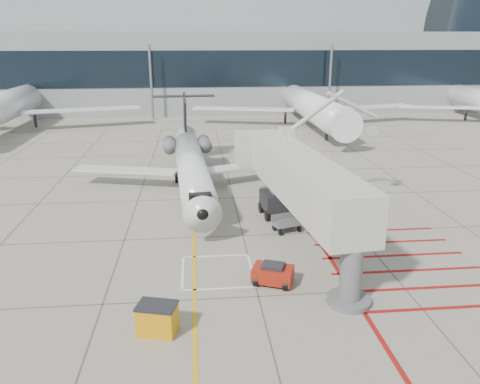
{
  "coord_description": "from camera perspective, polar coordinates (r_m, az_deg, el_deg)",
  "views": [
    {
      "loc": [
        -3.03,
        -25.36,
        12.85
      ],
      "look_at": [
        0.0,
        6.0,
        2.5
      ],
      "focal_mm": 35.0,
      "sensor_mm": 36.0,
      "label": 1
    }
  ],
  "objects": [
    {
      "name": "cone_side",
      "position": [
        35.59,
        3.92,
        -2.55
      ],
      "size": [
        0.4,
        0.4,
        0.55
      ],
      "primitive_type": "cone",
      "color": "#FB5D0D",
      "rests_on": "ground_plane"
    },
    {
      "name": "cone_nose",
      "position": [
        33.59,
        -4.9,
        -3.89
      ],
      "size": [
        0.38,
        0.38,
        0.53
      ],
      "primitive_type": "cone",
      "color": "#FF5B0D",
      "rests_on": "ground_plane"
    },
    {
      "name": "terminal_glass_band",
      "position": [
        82.49,
        3.7,
        14.78
      ],
      "size": [
        180.0,
        0.1,
        6.0
      ],
      "primitive_type": "cube",
      "color": "black",
      "rests_on": "ground_plane"
    },
    {
      "name": "regional_jet",
      "position": [
        38.91,
        -5.8,
        4.35
      ],
      "size": [
        23.43,
        28.76,
        7.21
      ],
      "primitive_type": null,
      "rotation": [
        0.0,
        0.0,
        0.06
      ],
      "color": "silver",
      "rests_on": "ground_plane"
    },
    {
      "name": "terminal_building",
      "position": [
        96.42,
        2.34,
        14.69
      ],
      "size": [
        180.0,
        28.0,
        14.0
      ],
      "primitive_type": "cube",
      "color": "gray",
      "rests_on": "ground_plane"
    },
    {
      "name": "bg_aircraft_c",
      "position": [
        73.75,
        8.24,
        12.57
      ],
      "size": [
        35.16,
        39.07,
        11.72
      ],
      "primitive_type": null,
      "color": "silver",
      "rests_on": "ground_plane"
    },
    {
      "name": "pushback_tug",
      "position": [
        26.03,
        4.03,
        -9.85
      ],
      "size": [
        2.51,
        2.06,
        1.26
      ],
      "primitive_type": null,
      "rotation": [
        0.0,
        0.0,
        -0.38
      ],
      "color": "#A01E0F",
      "rests_on": "ground_plane"
    },
    {
      "name": "ground_power_unit",
      "position": [
        34.19,
        12.93,
        -2.75
      ],
      "size": [
        2.58,
        1.95,
        1.81
      ],
      "primitive_type": null,
      "rotation": [
        0.0,
        0.0,
        0.3
      ],
      "color": "silver",
      "rests_on": "ground_plane"
    },
    {
      "name": "baggage_cart",
      "position": [
        32.83,
        5.73,
        -3.82
      ],
      "size": [
        2.16,
        1.7,
        1.2
      ],
      "primitive_type": null,
      "rotation": [
        0.0,
        0.0,
        0.3
      ],
      "color": "slate",
      "rests_on": "ground_plane"
    },
    {
      "name": "spill_bin",
      "position": [
        22.35,
        -10.05,
        -14.95
      ],
      "size": [
        1.94,
        1.54,
        1.48
      ],
      "primitive_type": null,
      "rotation": [
        0.0,
        0.0,
        -0.26
      ],
      "color": "orange",
      "rests_on": "ground_plane"
    },
    {
      "name": "ground_plane",
      "position": [
        28.59,
        1.17,
        -8.53
      ],
      "size": [
        260.0,
        260.0,
        0.0
      ],
      "primitive_type": "plane",
      "color": "gray",
      "rests_on": "ground"
    },
    {
      "name": "jet_bridge",
      "position": [
        29.14,
        8.17,
        0.07
      ],
      "size": [
        11.4,
        20.34,
        7.76
      ],
      "primitive_type": null,
      "rotation": [
        0.0,
        0.0,
        0.12
      ],
      "color": "beige",
      "rests_on": "ground_plane"
    },
    {
      "name": "bg_aircraft_b",
      "position": [
        76.68,
        -26.93,
        11.38
      ],
      "size": [
        37.87,
        42.08,
        12.62
      ],
      "primitive_type": null,
      "color": "silver",
      "rests_on": "ground_plane"
    }
  ]
}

